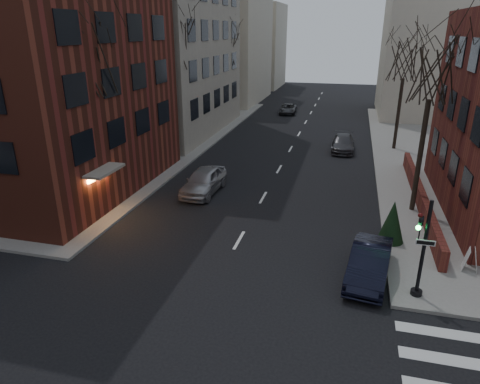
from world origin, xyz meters
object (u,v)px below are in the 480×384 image
at_px(tree_left_c, 226,48).
at_px(car_lane_silver, 204,181).
at_px(parked_sedan, 369,263).
at_px(streetlamp_near, 164,113).
at_px(car_lane_far, 288,109).
at_px(tree_left_b, 175,43).
at_px(streetlamp_far, 236,82).
at_px(sandwich_board, 471,259).
at_px(evergreen_shrub, 392,221).
at_px(tree_right_b, 405,60).
at_px(car_lane_gray, 343,143).
at_px(tree_left_a, 86,59).
at_px(tree_right_a, 434,69).
at_px(traffic_signal, 421,255).

distance_m(tree_left_c, car_lane_silver, 23.77).
relative_size(tree_left_c, parked_sedan, 2.18).
bearing_deg(streetlamp_near, car_lane_far, 77.59).
xyz_separation_m(tree_left_b, streetlamp_far, (0.60, 16.00, -4.68)).
xyz_separation_m(sandwich_board, evergreen_shrub, (-3.16, 1.95, 0.56)).
relative_size(tree_right_b, streetlamp_near, 1.46).
bearing_deg(car_lane_gray, tree_left_c, 143.75).
relative_size(tree_left_a, tree_right_a, 1.06).
bearing_deg(car_lane_gray, car_lane_far, 113.30).
height_order(tree_left_c, car_lane_far, tree_left_c).
relative_size(tree_left_b, tree_right_a, 1.11).
xyz_separation_m(tree_left_a, sandwich_board, (19.26, -2.42, -7.82)).
relative_size(tree_left_b, sandwich_board, 10.76).
bearing_deg(streetlamp_near, evergreen_shrub, -28.66).
bearing_deg(evergreen_shrub, tree_right_a, 71.46).
bearing_deg(streetlamp_far, streetlamp_near, -90.00).
bearing_deg(tree_left_b, car_lane_far, 73.74).
height_order(traffic_signal, car_lane_far, traffic_signal).
bearing_deg(tree_right_a, car_lane_far, 111.94).
height_order(tree_left_b, streetlamp_far, tree_left_b).
bearing_deg(tree_left_a, tree_right_b, 45.64).
xyz_separation_m(car_lane_gray, evergreen_shrub, (2.84, -17.03, 0.54)).
bearing_deg(sandwich_board, evergreen_shrub, 158.24).
distance_m(tree_right_b, car_lane_silver, 20.14).
height_order(tree_left_b, parked_sedan, tree_left_b).
height_order(streetlamp_near, car_lane_silver, streetlamp_near).
xyz_separation_m(tree_right_a, car_lane_gray, (-4.34, 12.55, -7.36)).
bearing_deg(tree_right_b, car_lane_gray, -161.58).
height_order(tree_left_b, car_lane_silver, tree_left_b).
distance_m(car_lane_far, sandwich_board, 37.53).
distance_m(tree_left_c, sandwich_board, 35.12).
distance_m(tree_left_b, streetlamp_far, 16.68).
xyz_separation_m(tree_left_b, sandwich_board, (19.26, -14.42, -8.26)).
relative_size(tree_left_a, streetlamp_far, 1.63).
height_order(tree_left_a, tree_left_b, tree_left_b).
bearing_deg(car_lane_far, parked_sedan, -79.60).
relative_size(traffic_signal, tree_left_c, 0.41).
distance_m(streetlamp_far, evergreen_shrub, 32.56).
xyz_separation_m(tree_left_a, parked_sedan, (15.00, -4.00, -7.74)).
relative_size(tree_left_c, tree_right_b, 1.06).
xyz_separation_m(tree_left_a, car_lane_silver, (4.91, 3.90, -7.66)).
bearing_deg(evergreen_shrub, sandwich_board, -31.74).
xyz_separation_m(car_lane_silver, car_lane_gray, (8.34, 12.66, -0.13)).
bearing_deg(sandwich_board, car_lane_silver, 166.18).
relative_size(car_lane_silver, car_lane_gray, 1.02).
height_order(streetlamp_near, evergreen_shrub, streetlamp_near).
height_order(traffic_signal, car_lane_gray, traffic_signal).
distance_m(streetlamp_near, parked_sedan, 19.07).
bearing_deg(streetlamp_near, traffic_signal, -38.87).
distance_m(tree_right_a, tree_right_b, 14.01).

